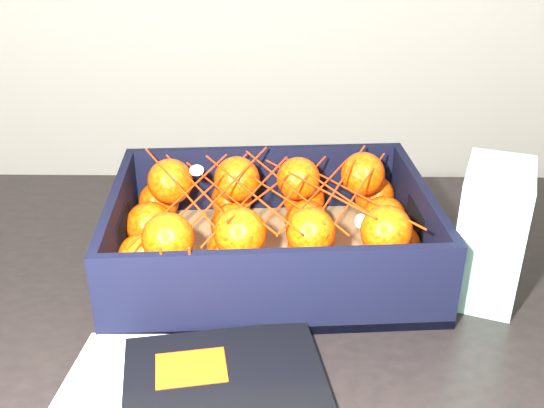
{
  "coord_description": "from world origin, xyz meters",
  "views": [
    {
      "loc": [
        0.36,
        -0.65,
        1.23
      ],
      "look_at": [
        0.41,
        0.07,
        0.86
      ],
      "focal_mm": 41.85,
      "sensor_mm": 36.0,
      "label": 1
    }
  ],
  "objects": [
    {
      "name": "mesh_net",
      "position": [
        0.4,
        0.1,
        0.86
      ],
      "size": [
        0.36,
        0.28,
        0.09
      ],
      "color": "red",
      "rests_on": "clementine_heap"
    },
    {
      "name": "retail_carton",
      "position": [
        0.68,
        0.02,
        0.84
      ],
      "size": [
        0.12,
        0.14,
        0.18
      ],
      "primitive_type": "cube",
      "rotation": [
        0.0,
        0.0,
        -0.42
      ],
      "color": "silver",
      "rests_on": "table"
    },
    {
      "name": "table",
      "position": [
        0.32,
        0.01,
        0.65
      ],
      "size": [
        1.25,
        0.88,
        0.75
      ],
      "color": "black",
      "rests_on": "ground"
    },
    {
      "name": "produce_crate",
      "position": [
        0.41,
        0.1,
        0.78
      ],
      "size": [
        0.43,
        0.32,
        0.11
      ],
      "color": "olive",
      "rests_on": "table"
    },
    {
      "name": "clementine_heap",
      "position": [
        0.41,
        0.1,
        0.81
      ],
      "size": [
        0.4,
        0.3,
        0.12
      ],
      "color": "#E53D04",
      "rests_on": "produce_crate"
    }
  ]
}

